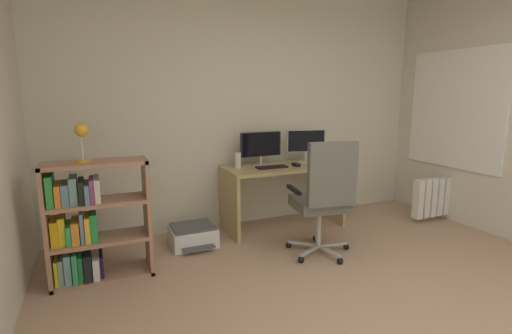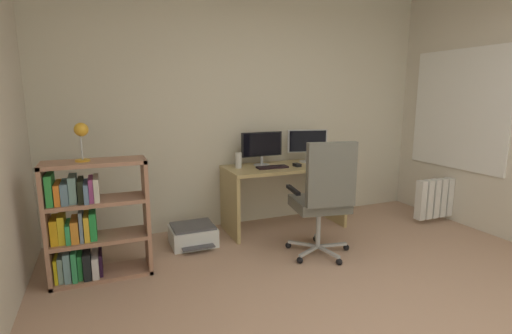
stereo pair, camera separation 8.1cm
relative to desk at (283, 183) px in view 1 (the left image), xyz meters
The scene contains 14 objects.
wall_back 0.97m from the desk, 122.75° to the left, with size 4.53×0.10×2.75m, color beige.
window_pane 2.22m from the desk, 14.77° to the right, with size 0.01×1.19×1.30m, color white.
window_frame 2.21m from the desk, 14.82° to the right, with size 0.02×1.27×1.38m, color white.
desk is the anchor object (origin of this frame).
monitor_main 0.49m from the desk, 154.37° to the left, with size 0.49×0.18×0.38m.
monitor_secondary 0.57m from the desk, 17.39° to the left, with size 0.47×0.18×0.38m.
keyboard 0.29m from the desk, 157.07° to the right, with size 0.34×0.13×0.02m, color black.
computer_mouse 0.26m from the desk, 43.40° to the right, with size 0.06×0.10×0.03m, color black.
desktop_speaker 0.60m from the desk, behind, with size 0.07×0.07×0.17m, color silver.
office_chair 0.90m from the desk, 92.56° to the right, with size 0.63×0.62×1.12m.
bookshelf 2.10m from the desk, 166.47° to the right, with size 0.80×0.31×0.99m.
desk_lamp 2.20m from the desk, 166.35° to the right, with size 0.12×0.11×0.31m.
printer 1.18m from the desk, behind, with size 0.45×0.47×0.21m.
radiator 1.99m from the desk, 15.47° to the right, with size 0.83×0.10×0.47m.
Camera 1 is at (-1.70, -1.49, 1.52)m, focal length 26.55 mm.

